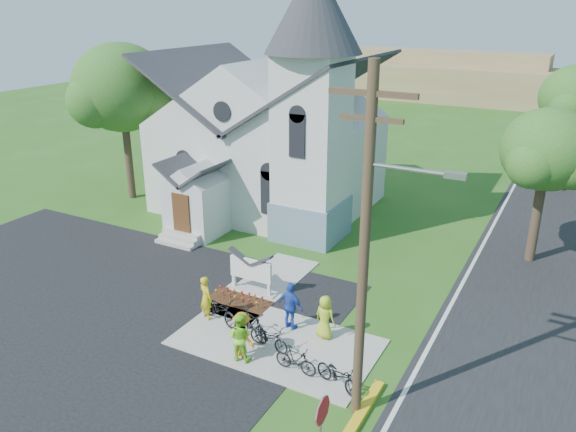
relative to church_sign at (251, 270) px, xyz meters
The scene contains 22 objects.
ground 3.57m from the church_sign, 69.44° to the right, with size 120.00×120.00×0.00m, color #295C1A.
parking_lot 7.86m from the church_sign, 138.12° to the right, with size 20.00×16.00×0.02m, color black.
road 16.30m from the church_sign, 46.49° to the left, with size 8.00×90.00×0.02m, color black.
sidewalk 3.95m from the church_sign, 45.00° to the right, with size 7.00×4.00×0.05m, color gray.
church 11.06m from the church_sign, 114.73° to the left, with size 12.35×12.00×13.00m.
church_sign is the anchor object (origin of this frame).
flower_bed 1.34m from the church_sign, 90.00° to the right, with size 2.60×1.10×0.07m, color #3B1F10.
utility_pole 9.18m from the church_sign, 35.60° to the right, with size 3.45×0.28×10.00m.
stop_sign 9.97m from the church_sign, 48.12° to the right, with size 0.11×0.76×2.48m.
tree_lot_corner 15.53m from the church_sign, 152.02° to the left, with size 5.60×5.60×9.15m.
tree_road_near 13.75m from the church_sign, 42.21° to the left, with size 4.00×4.00×7.05m.
distant_hills 53.34m from the church_sign, 85.10° to the left, with size 61.00×10.00×5.60m.
cyclist_0 2.59m from the church_sign, 98.26° to the right, with size 0.63×0.41×1.73m, color gold.
bike_0 2.60m from the church_sign, 85.54° to the right, with size 0.68×1.95×1.03m, color black.
cyclist_1 4.68m from the church_sign, 62.58° to the right, with size 0.83×0.64×1.70m, color #8BE62B.
bike_1 3.40m from the church_sign, 57.94° to the right, with size 0.50×1.77×1.07m, color black.
cyclist_2 3.23m from the church_sign, 31.73° to the right, with size 1.07×0.45×1.83m, color blue.
bike_2 4.18m from the church_sign, 49.79° to the right, with size 0.57×1.64×0.86m, color black.
cyclist_3 4.51m from the church_sign, 61.81° to the right, with size 1.06×0.61×1.64m, color #C57B15.
bike_3 5.68m from the church_sign, 43.54° to the right, with size 0.42×1.50×0.90m, color black.
cyclist_4 4.39m from the church_sign, 21.82° to the right, with size 0.79×0.51×1.62m, color #ABC424.
bike_4 6.92m from the church_sign, 35.34° to the right, with size 0.61×1.76×0.93m, color black.
Camera 1 is at (9.86, -14.10, 11.19)m, focal length 35.00 mm.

